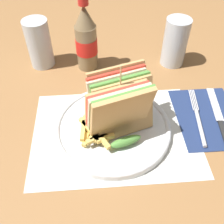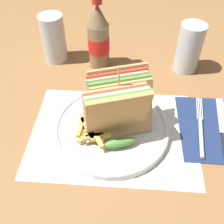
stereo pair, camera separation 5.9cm
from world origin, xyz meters
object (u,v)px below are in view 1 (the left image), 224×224
(plate_main, at_px, (113,127))
(club_sandwich, at_px, (119,107))
(coke_bottle_near, at_px, (86,40))
(fork, at_px, (199,121))
(glass_far, at_px, (39,44))
(knife, at_px, (219,116))
(glass_near, at_px, (175,45))

(plate_main, distance_m, club_sandwich, 0.07)
(club_sandwich, xyz_separation_m, coke_bottle_near, (-0.07, 0.25, 0.01))
(fork, height_order, glass_far, glass_far)
(coke_bottle_near, height_order, glass_far, coke_bottle_near)
(knife, bearing_deg, club_sandwich, -167.40)
(fork, xyz_separation_m, glass_near, (-0.01, 0.24, 0.05))
(club_sandwich, height_order, fork, club_sandwich)
(club_sandwich, height_order, glass_near, club_sandwich)
(glass_near, distance_m, glass_far, 0.38)
(coke_bottle_near, xyz_separation_m, glass_far, (-0.13, 0.02, -0.02))
(plate_main, bearing_deg, glass_far, 124.26)
(fork, xyz_separation_m, knife, (0.05, 0.02, -0.00))
(plate_main, bearing_deg, club_sandwich, -17.60)
(plate_main, xyz_separation_m, fork, (0.20, 0.00, -0.00))
(coke_bottle_near, bearing_deg, knife, -36.65)
(club_sandwich, height_order, coke_bottle_near, coke_bottle_near)
(club_sandwich, relative_size, fork, 0.94)
(plate_main, xyz_separation_m, knife, (0.26, 0.02, -0.00))
(glass_far, bearing_deg, fork, -34.54)
(fork, height_order, coke_bottle_near, coke_bottle_near)
(glass_near, bearing_deg, coke_bottle_near, 179.78)
(plate_main, distance_m, glass_far, 0.33)
(plate_main, relative_size, glass_near, 1.93)
(knife, bearing_deg, coke_bottle_near, 150.24)
(glass_near, relative_size, glass_far, 1.00)
(fork, relative_size, knife, 0.95)
(club_sandwich, bearing_deg, knife, 5.72)
(club_sandwich, height_order, glass_far, club_sandwich)
(plate_main, relative_size, glass_far, 1.93)
(plate_main, relative_size, fork, 1.45)
(knife, bearing_deg, glass_far, 157.18)
(plate_main, relative_size, coke_bottle_near, 1.29)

